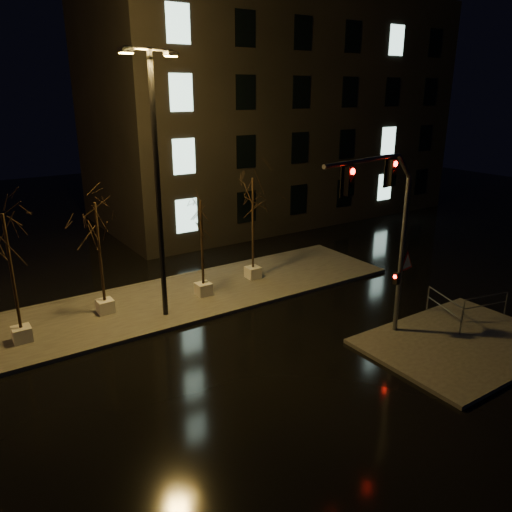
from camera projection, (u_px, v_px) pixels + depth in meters
ground at (238, 362)px, 17.21m from camera, size 90.00×90.00×0.00m
median at (166, 302)px, 21.93m from camera, size 22.00×5.00×0.15m
sidewalk_corner at (461, 343)px, 18.35m from camera, size 7.00×5.00×0.15m
building at (271, 111)px, 36.42m from camera, size 25.00×12.00×15.00m
tree_1 at (7, 243)px, 17.16m from camera, size 1.80×1.80×4.94m
tree_2 at (97, 228)px, 19.57m from camera, size 1.80×1.80×4.76m
tree_3 at (201, 222)px, 21.43m from camera, size 1.80×1.80×4.43m
tree_4 at (253, 201)px, 23.33m from camera, size 1.80×1.80×5.05m
traffic_signal_mast at (389, 222)px, 17.08m from camera, size 5.49×1.01×6.78m
streetlight_main at (157, 171)px, 18.67m from camera, size 2.49×1.08×10.18m
guard_rail_a at (486, 303)px, 20.01m from camera, size 2.19×0.54×0.97m
guard_rail_b at (444, 305)px, 19.64m from camera, size 0.81×2.17×1.09m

